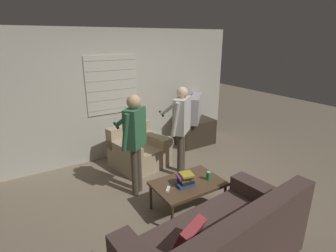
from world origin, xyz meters
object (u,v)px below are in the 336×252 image
tv (195,108)px  person_right_standing (181,121)px  coffee_table (188,185)px  book_stack (185,180)px  armchair_beige (138,151)px  spare_remote (168,189)px  soda_can (208,176)px  couch_blue (220,246)px  person_left_standing (134,134)px  floor_fan (167,146)px

tv → person_right_standing: person_right_standing is taller
coffee_table → book_stack: 0.15m
armchair_beige → person_right_standing: bearing=112.4°
person_right_standing → book_stack: 1.22m
tv → spare_remote: (-1.93, -1.94, -0.42)m
person_right_standing → soda_can: 1.15m
spare_remote → person_right_standing: bearing=91.9°
couch_blue → book_stack: (0.27, 1.01, 0.20)m
armchair_beige → person_right_standing: size_ratio=0.68×
person_right_standing → soda_can: (-0.21, -1.01, -0.52)m
coffee_table → person_left_standing: (-0.44, 0.77, 0.61)m
armchair_beige → spare_remote: (-0.34, -1.65, 0.14)m
coffee_table → spare_remote: 0.35m
person_left_standing → armchair_beige: bearing=25.7°
tv → spare_remote: 2.77m
person_left_standing → floor_fan: size_ratio=3.84×
armchair_beige → book_stack: size_ratio=4.35×
armchair_beige → book_stack: 1.69m
couch_blue → person_right_standing: 2.24m
armchair_beige → floor_fan: (0.73, 0.11, -0.10)m
couch_blue → armchair_beige: bearing=76.7°
tv → floor_fan: 1.10m
armchair_beige → tv: bearing=177.9°
armchair_beige → person_left_standing: person_left_standing is taller
tv → soda_can: size_ratio=6.13×
coffee_table → tv: size_ratio=1.26×
person_right_standing → tv: bearing=3.0°
person_left_standing → floor_fan: 1.72m
tv → book_stack: tv is taller
armchair_beige → person_left_standing: 1.20m
person_left_standing → floor_fan: (1.17, 0.97, -0.80)m
soda_can → tv: bearing=57.3°
person_right_standing → spare_remote: person_right_standing is taller
couch_blue → spare_remote: (0.00, 1.03, 0.12)m
spare_remote → coffee_table: bearing=46.8°
book_stack → floor_fan: bearing=65.8°
person_right_standing → spare_remote: bearing=-172.1°
armchair_beige → soda_can: (0.29, -1.73, 0.20)m
coffee_table → spare_remote: size_ratio=8.05×
book_stack → armchair_beige: bearing=87.5°
couch_blue → soda_can: 1.16m
coffee_table → spare_remote: spare_remote is taller
armchair_beige → couch_blue: bearing=70.3°
person_right_standing → spare_remote: (-0.84, -0.93, -0.57)m
person_right_standing → soda_can: bearing=-141.7°
book_stack → soda_can: (0.37, -0.05, -0.02)m
person_right_standing → armchair_beige: bearing=84.8°
tv → person_right_standing: bearing=-3.8°
coffee_table → soda_can: size_ratio=7.74×
couch_blue → coffee_table: couch_blue is taller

